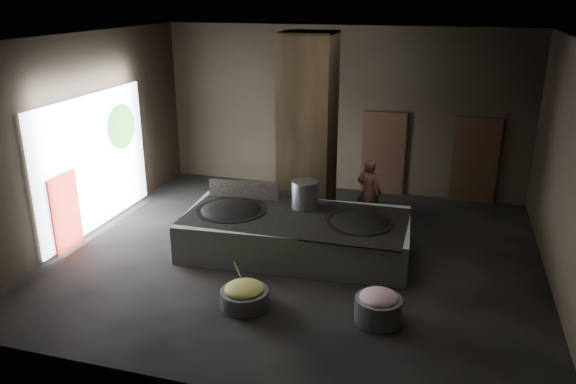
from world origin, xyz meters
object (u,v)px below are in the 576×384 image
(veg_basin, at_px, (245,298))
(meat_basin, at_px, (378,310))
(hearth_platform, at_px, (296,234))
(stock_pot, at_px, (305,195))
(cook, at_px, (369,192))
(wok_right, at_px, (359,226))
(wok_left, at_px, (231,213))

(veg_basin, distance_m, meat_basin, 2.36)
(hearth_platform, height_order, stock_pot, stock_pot)
(hearth_platform, xyz_separation_m, veg_basin, (-0.28, -2.40, -0.25))
(stock_pot, xyz_separation_m, veg_basin, (-0.33, -2.95, -0.97))
(cook, bearing_deg, hearth_platform, 67.02)
(cook, bearing_deg, wok_right, 101.13)
(wok_left, xyz_separation_m, meat_basin, (3.52, -2.17, -0.53))
(cook, relative_size, meat_basin, 2.00)
(hearth_platform, distance_m, cook, 2.44)
(hearth_platform, height_order, wok_right, wok_right)
(wok_left, xyz_separation_m, cook, (2.69, 2.11, 0.05))
(wok_left, distance_m, meat_basin, 4.17)
(cook, relative_size, veg_basin, 1.86)
(wok_right, distance_m, meat_basin, 2.44)
(wok_right, height_order, stock_pot, stock_pot)
(hearth_platform, bearing_deg, stock_pot, 80.89)
(wok_right, distance_m, veg_basin, 3.00)
(wok_right, bearing_deg, hearth_platform, -177.88)
(wok_right, bearing_deg, veg_basin, -123.72)
(wok_left, distance_m, veg_basin, 2.69)
(hearth_platform, distance_m, meat_basin, 3.04)
(stock_pot, distance_m, veg_basin, 3.12)
(wok_left, height_order, cook, cook)
(wok_right, relative_size, stock_pot, 2.25)
(hearth_platform, relative_size, cook, 2.96)
(stock_pot, bearing_deg, wok_left, -158.20)
(hearth_platform, relative_size, stock_pot, 7.67)
(meat_basin, bearing_deg, veg_basin, -175.62)
(hearth_platform, distance_m, veg_basin, 2.43)
(wok_right, bearing_deg, stock_pot, 158.96)
(cook, xyz_separation_m, veg_basin, (-1.53, -4.46, -0.64))
(wok_right, distance_m, cook, 2.02)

